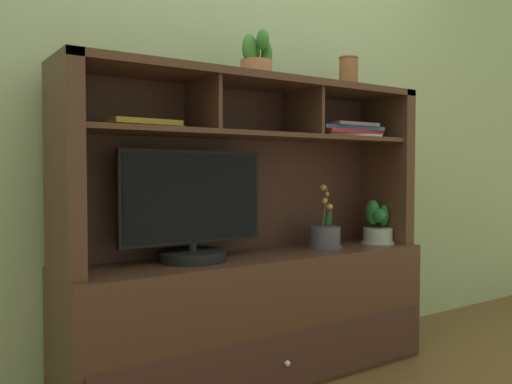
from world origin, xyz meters
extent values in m
cube|color=brown|center=(0.00, 0.00, -0.01)|extent=(6.00, 6.00, 0.02)
cube|color=#A0B282|center=(0.00, 0.24, 1.40)|extent=(6.00, 0.02, 2.80)
cube|color=#482C1E|center=(0.00, 0.00, 0.27)|extent=(1.66, 0.41, 0.54)
cube|color=#40241E|center=(0.00, -0.21, 0.13)|extent=(1.59, 0.01, 0.23)
sphere|color=silver|center=(0.00, -0.22, 0.13)|extent=(0.02, 0.02, 0.02)
cube|color=#482C1E|center=(-0.80, 0.00, 0.92)|extent=(0.06, 0.33, 0.76)
cube|color=#482C1E|center=(0.80, 0.00, 0.92)|extent=(0.06, 0.33, 0.76)
cube|color=#40241E|center=(0.00, 0.16, 0.90)|extent=(1.60, 0.02, 0.73)
cube|color=#482C1E|center=(0.00, 0.00, 1.28)|extent=(1.66, 0.33, 0.03)
cube|color=#482C1E|center=(0.00, 0.00, 1.05)|extent=(1.54, 0.30, 0.02)
cube|color=#482C1E|center=(-0.26, 0.00, 1.16)|extent=(0.02, 0.28, 0.20)
cube|color=#482C1E|center=(0.26, 0.00, 1.16)|extent=(0.02, 0.28, 0.20)
cylinder|color=black|center=(-0.30, 0.01, 0.56)|extent=(0.27, 0.27, 0.04)
cylinder|color=black|center=(-0.30, 0.01, 0.60)|extent=(0.04, 0.04, 0.03)
cube|color=black|center=(-0.30, 0.01, 0.80)|extent=(0.62, 0.03, 0.37)
cube|color=black|center=(-0.30, -0.01, 0.80)|extent=(0.59, 0.00, 0.34)
cylinder|color=#4B4756|center=(0.39, -0.01, 0.59)|extent=(0.15, 0.15, 0.10)
cylinder|color=#4B4756|center=(0.39, -0.01, 0.55)|extent=(0.17, 0.17, 0.01)
cylinder|color=#4C6B38|center=(0.39, -0.01, 0.73)|extent=(0.02, 0.03, 0.18)
sphere|color=#BA8C39|center=(0.41, -0.02, 0.73)|extent=(0.03, 0.03, 0.03)
sphere|color=#BA8C39|center=(0.38, -0.01, 0.76)|extent=(0.03, 0.03, 0.03)
sphere|color=#BA8C39|center=(0.39, -0.02, 0.79)|extent=(0.02, 0.02, 0.02)
sphere|color=#BA8C39|center=(0.39, 0.01, 0.82)|extent=(0.03, 0.03, 0.03)
ellipsoid|color=#226836|center=(0.41, -0.02, 0.67)|extent=(0.05, 0.06, 0.10)
ellipsoid|color=#226836|center=(0.41, 0.00, 0.67)|extent=(0.05, 0.06, 0.09)
cylinder|color=#95A094|center=(0.70, -0.05, 0.58)|extent=(0.14, 0.14, 0.08)
cylinder|color=#95A094|center=(0.70, -0.05, 0.55)|extent=(0.16, 0.16, 0.01)
ellipsoid|color=#20672C|center=(0.74, -0.04, 0.68)|extent=(0.04, 0.05, 0.11)
ellipsoid|color=#20672C|center=(0.69, -0.02, 0.70)|extent=(0.06, 0.08, 0.12)
ellipsoid|color=#20672C|center=(0.69, -0.06, 0.68)|extent=(0.06, 0.08, 0.07)
cube|color=beige|center=(-0.50, 0.03, 1.07)|extent=(0.32, 0.18, 0.01)
cube|color=#B78F2C|center=(-0.51, 0.02, 1.08)|extent=(0.27, 0.19, 0.02)
cube|color=beige|center=(0.51, 0.00, 1.07)|extent=(0.33, 0.22, 0.01)
cube|color=#AB2833|center=(0.50, -0.01, 1.09)|extent=(0.37, 0.22, 0.02)
cube|color=#355889|center=(0.50, -0.01, 1.10)|extent=(0.37, 0.20, 0.02)
cube|color=slate|center=(0.51, -0.01, 1.12)|extent=(0.26, 0.22, 0.02)
cylinder|color=#B46C48|center=(0.00, 0.00, 1.33)|extent=(0.13, 0.13, 0.07)
cylinder|color=#B46C48|center=(0.00, 0.00, 1.30)|extent=(0.15, 0.15, 0.01)
ellipsoid|color=#35772C|center=(0.04, -0.02, 1.40)|extent=(0.04, 0.06, 0.12)
ellipsoid|color=#35772C|center=(0.00, 0.03, 1.41)|extent=(0.06, 0.08, 0.12)
ellipsoid|color=#35772C|center=(-0.04, -0.02, 1.41)|extent=(0.07, 0.04, 0.12)
ellipsoid|color=#35772C|center=(0.00, -0.05, 1.45)|extent=(0.05, 0.07, 0.09)
cylinder|color=brown|center=(0.54, 0.00, 1.37)|extent=(0.09, 0.09, 0.14)
torus|color=brown|center=(0.54, 0.00, 1.45)|extent=(0.09, 0.09, 0.01)
camera|label=1|loc=(-1.28, -1.88, 0.90)|focal=37.19mm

